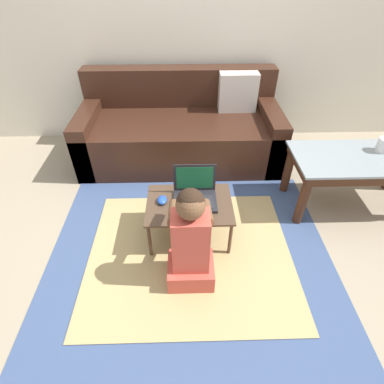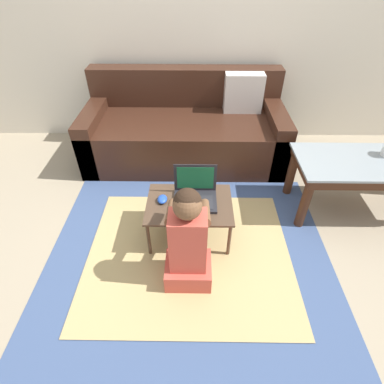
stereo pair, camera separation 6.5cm
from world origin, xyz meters
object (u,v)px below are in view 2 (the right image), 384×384
Objects in this scene: couch at (186,130)px; laptop at (195,196)px; coffee_table at (365,169)px; computer_mouse at (162,199)px; person_seated at (188,243)px; laptop_desk at (189,207)px.

couch is 6.33× the size of laptop.
coffee_table is 1.53m from computer_mouse.
computer_mouse is at bearing -175.93° from laptop.
couch is at bearing 95.30° from laptop.
person_seated is at bearing -152.29° from coffee_table.
laptop_desk is (0.06, -1.12, 0.00)m from couch.
laptop reaches higher than coffee_table.
person_seated is (-1.31, -0.69, -0.05)m from coffee_table.
couch reaches higher than laptop_desk.
coffee_table is 11.22× the size of computer_mouse.
laptop_desk is at bearing -140.55° from laptop.
computer_mouse is at bearing 115.31° from person_seated.
coffee_table is at bearing -30.41° from couch.
person_seated is (0.06, -1.49, 0.06)m from couch.
laptop_desk is 6.42× the size of computer_mouse.
coffee_table is at bearing 11.03° from computer_mouse.
couch is 1.09m from laptop.
coffee_table is 1.48m from person_seated.
computer_mouse is (-0.13, -1.10, 0.05)m from couch.
computer_mouse is 0.13× the size of person_seated.
couch is at bearing 83.20° from computer_mouse.
person_seated reaches higher than computer_mouse.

